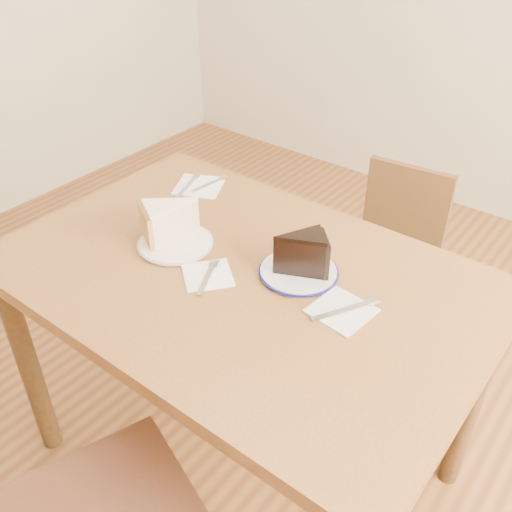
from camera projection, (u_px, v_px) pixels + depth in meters
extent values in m
plane|color=#4B2B14|center=(244.00, 458.00, 1.83)|extent=(4.00, 4.00, 0.00)
cube|color=#4C2D14|center=(241.00, 278.00, 1.41)|extent=(1.20, 0.80, 0.04)
cylinder|color=black|center=(29.00, 366.00, 1.68)|extent=(0.06, 0.06, 0.71)
cylinder|color=black|center=(188.00, 260.00, 2.12)|extent=(0.06, 0.06, 0.71)
cylinder|color=black|center=(472.00, 400.00, 1.58)|extent=(0.06, 0.06, 0.71)
cylinder|color=#351A0F|center=(155.00, 492.00, 1.50)|extent=(0.04, 0.04, 0.43)
cube|color=#311E0E|center=(383.00, 270.00, 2.02)|extent=(0.39, 0.39, 0.04)
cylinder|color=#311E0E|center=(428.00, 304.00, 2.18)|extent=(0.03, 0.03, 0.36)
cylinder|color=#311E0E|center=(355.00, 279.00, 2.31)|extent=(0.03, 0.03, 0.36)
cylinder|color=#311E0E|center=(400.00, 352.00, 1.97)|extent=(0.03, 0.03, 0.36)
cylinder|color=#311E0E|center=(322.00, 321.00, 2.10)|extent=(0.03, 0.03, 0.36)
cube|color=#311E0E|center=(406.00, 207.00, 2.03)|extent=(0.30, 0.06, 0.32)
cylinder|color=white|center=(176.00, 243.00, 1.49)|extent=(0.19, 0.19, 0.01)
cylinder|color=white|center=(298.00, 272.00, 1.39)|extent=(0.19, 0.19, 0.01)
cube|color=white|center=(208.00, 275.00, 1.39)|extent=(0.16, 0.16, 0.00)
cube|color=white|center=(341.00, 311.00, 1.28)|extent=(0.14, 0.14, 0.00)
cube|color=white|center=(199.00, 186.00, 1.76)|extent=(0.18, 0.18, 0.00)
cube|color=white|center=(207.00, 277.00, 1.37)|extent=(0.07, 0.13, 0.00)
cube|color=silver|center=(345.00, 310.00, 1.27)|extent=(0.09, 0.16, 0.00)
cube|color=silver|center=(209.00, 184.00, 1.76)|extent=(0.03, 0.14, 0.00)
cube|color=silver|center=(188.00, 186.00, 1.75)|extent=(0.07, 0.15, 0.00)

